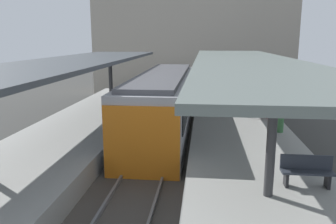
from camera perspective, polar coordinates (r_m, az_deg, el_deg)
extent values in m
plane|color=#383835|center=(14.44, -2.65, -8.17)|extent=(80.00, 80.00, 0.00)
cube|color=#9E9E99|center=(15.29, -16.96, -5.55)|extent=(4.40, 28.00, 1.00)
cube|color=#9E9E99|center=(14.23, 12.75, -6.64)|extent=(4.40, 28.00, 1.00)
cube|color=#4C4742|center=(14.40, -2.66, -7.79)|extent=(3.20, 28.00, 0.20)
cube|color=slate|center=(14.47, -5.51, -7.03)|extent=(0.08, 28.00, 0.14)
cube|color=slate|center=(14.26, 0.22, -7.26)|extent=(0.08, 28.00, 0.14)
cube|color=#ADADB2|center=(17.88, -0.76, 1.30)|extent=(2.70, 12.80, 2.90)
cube|color=orange|center=(11.74, -4.46, -5.26)|extent=(2.65, 0.08, 2.60)
cube|color=black|center=(18.03, -5.09, 2.47)|extent=(0.04, 11.77, 0.76)
cube|color=black|center=(17.72, 3.65, 2.32)|extent=(0.04, 11.77, 0.76)
cube|color=#515156|center=(17.66, -0.77, 6.24)|extent=(2.16, 12.16, 0.20)
cylinder|color=#333335|center=(22.04, -9.53, 5.28)|extent=(0.24, 0.24, 2.90)
cube|color=#3D4247|center=(15.95, -15.78, 8.00)|extent=(4.18, 21.00, 0.16)
cylinder|color=#333335|center=(9.01, 16.85, -4.45)|extent=(0.24, 0.24, 3.01)
cylinder|color=#333335|center=(21.30, 10.66, 5.16)|extent=(0.24, 0.24, 3.01)
cube|color=slate|center=(14.92, 12.78, 8.33)|extent=(4.18, 21.00, 0.16)
cube|color=black|center=(10.16, 19.06, -10.52)|extent=(0.08, 0.32, 0.40)
cube|color=black|center=(10.47, 25.03, -10.34)|extent=(0.08, 0.32, 0.40)
cube|color=#2D333D|center=(10.22, 22.20, -9.25)|extent=(1.40, 0.40, 0.06)
cube|color=#2D333D|center=(10.30, 22.02, -7.70)|extent=(1.40, 0.06, 0.40)
cylinder|color=#262628|center=(18.37, 11.14, 2.78)|extent=(0.08, 0.08, 2.20)
cube|color=navy|center=(18.24, 11.26, 5.73)|extent=(0.90, 0.06, 0.32)
cylinder|color=maroon|center=(18.39, 16.59, 0.30)|extent=(0.44, 0.44, 0.80)
cylinder|color=#386B3D|center=(15.67, 18.23, -1.59)|extent=(0.28, 0.28, 0.91)
cylinder|color=maroon|center=(15.51, 18.41, 1.14)|extent=(0.36, 0.36, 0.61)
sphere|color=#936B4C|center=(15.44, 18.51, 2.65)|extent=(0.22, 0.22, 0.22)
cube|color=#A89E8E|center=(33.41, 4.26, 12.90)|extent=(18.00, 6.00, 11.00)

